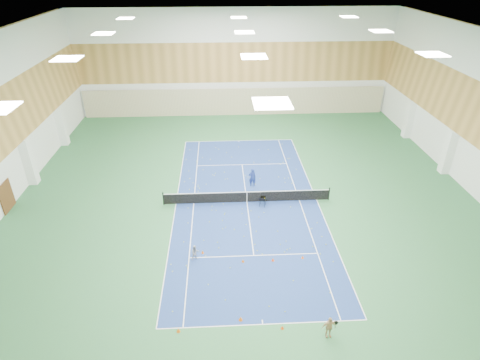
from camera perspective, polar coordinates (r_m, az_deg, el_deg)
The scene contains 21 objects.
ground at distance 31.17m, azimuth 0.99°, elevation -3.16°, with size 40.00×40.00×0.00m, color #2B6439.
room_shell at distance 28.42m, azimuth 1.09°, elevation 7.12°, with size 36.00×40.00×12.00m, color white, non-canonical shape.
wood_cladding at distance 27.73m, azimuth 1.13°, elevation 10.95°, with size 36.00×40.00×8.00m, color #B78744, non-canonical shape.
ceiling_light_grid at distance 26.77m, azimuth 1.21°, elevation 18.95°, with size 21.40×25.40×0.06m, color white, non-canonical shape.
court_surface at distance 31.17m, azimuth 0.99°, elevation -3.15°, with size 10.97×23.77×0.01m, color navy.
tennis_balls_scatter at distance 31.15m, azimuth 0.99°, elevation -3.08°, with size 10.57×22.77×0.07m, color #B9CC22, non-canonical shape.
tennis_net at distance 30.88m, azimuth 1.00°, elevation -2.29°, with size 12.80×0.10×1.10m, color black, non-canonical shape.
back_curtain at distance 48.46m, azimuth -0.64°, elevation 11.06°, with size 35.40×0.16×3.20m, color #C6B793.
door_left_b at distance 34.45m, azimuth -30.27°, elevation -2.04°, with size 0.08×1.80×2.20m, color #593319.
coach at distance 32.95m, azimuth 1.76°, elevation 0.38°, with size 0.59×0.39×1.62m, color navy.
child_court at distance 25.56m, azimuth -6.38°, elevation -10.23°, with size 0.51×0.39×1.04m, color gray.
child_apron at distance 21.59m, azimuth 12.53°, elevation -19.74°, with size 0.75×0.31×1.27m, color tan.
ball_cart at distance 30.55m, azimuth 3.25°, elevation -3.06°, with size 0.46×0.46×0.80m, color black, non-canonical shape.
cone_svc_a at distance 26.23m, azimuth -5.33°, elevation -10.15°, with size 0.19×0.19×0.21m, color #D75A0B.
cone_svc_b at distance 25.47m, azimuth 0.43°, elevation -11.39°, with size 0.19×0.19×0.21m, color #D5630B.
cone_svc_c at distance 25.62m, azimuth 4.72°, elevation -11.21°, with size 0.20×0.20×0.22m, color #F74B0D.
cone_svc_d at distance 26.04m, azimuth 8.91°, elevation -10.77°, with size 0.19×0.19×0.21m, color #FF590D.
cone_base_a at distance 21.92m, azimuth -8.77°, elevation -20.34°, with size 0.21×0.21×0.23m, color #D8590B.
cone_base_b at distance 22.17m, azimuth 0.08°, elevation -19.09°, with size 0.23×0.23×0.25m, color #DC600B.
cone_base_c at distance 21.94m, azimuth 6.04°, elevation -20.11°, with size 0.18×0.18×0.19m, color #FF4F0D.
cone_base_d at distance 22.56m, azimuth 12.80°, elevation -19.02°, with size 0.20×0.20×0.22m, color orange.
Camera 1 is at (-1.96, -26.27, 16.67)m, focal length 30.00 mm.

